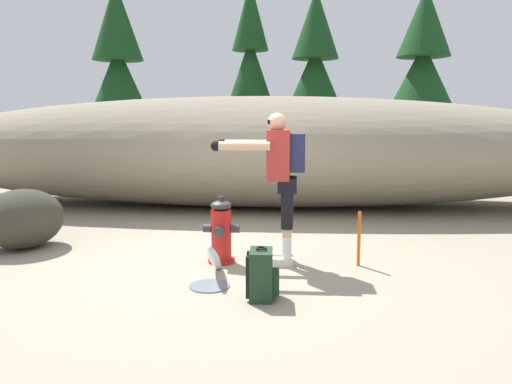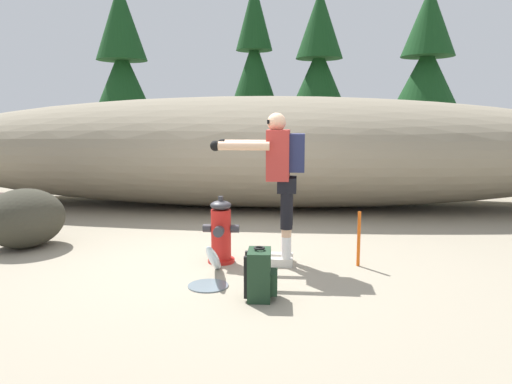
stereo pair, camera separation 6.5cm
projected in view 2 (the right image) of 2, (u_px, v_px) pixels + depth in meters
ground_plane at (232, 262)px, 5.51m from camera, size 56.00×56.00×0.04m
dirt_embankment at (258, 151)px, 8.92m from camera, size 13.53×3.20×1.98m
fire_hydrant at (221, 232)px, 5.41m from camera, size 0.40×0.35×0.74m
hydrant_water_jet at (213, 264)px, 4.91m from camera, size 0.39×0.86×0.50m
utility_worker at (279, 169)px, 5.25m from camera, size 0.98×0.55×1.64m
spare_backpack at (260, 275)px, 4.33m from camera, size 0.30×0.31×0.47m
boulder_mid at (24, 218)px, 6.04m from camera, size 1.22×1.28×0.73m
pine_tree_far_left at (123, 74)px, 13.95m from camera, size 2.19×2.19×5.37m
pine_tree_left at (254, 63)px, 16.28m from camera, size 1.86×1.86×6.07m
pine_tree_center at (319, 71)px, 15.73m from camera, size 2.31×2.31×5.67m
pine_tree_right at (427, 69)px, 13.83m from camera, size 2.30×2.30×5.26m
survey_stake at (359, 239)px, 5.28m from camera, size 0.04×0.04×0.60m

